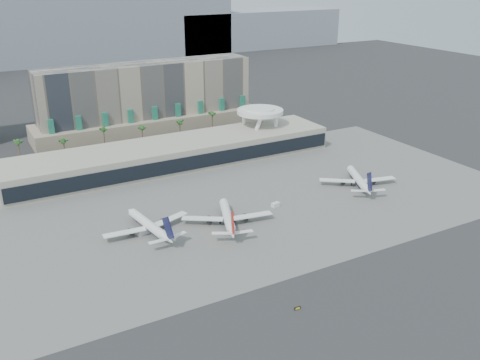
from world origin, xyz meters
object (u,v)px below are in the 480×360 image
airliner_centre (228,216)px  service_vehicle_a (143,231)px  taxiway_sign (297,308)px  service_vehicle_b (276,205)px  airliner_right (358,179)px  airliner_left (149,225)px

airliner_centre → service_vehicle_a: (-32.46, 7.90, -2.08)m
service_vehicle_a → taxiway_sign: 72.70m
service_vehicle_a → taxiway_sign: (24.02, -68.61, -0.74)m
service_vehicle_b → taxiway_sign: (-34.00, -65.42, -0.46)m
airliner_right → airliner_centre: bearing=-150.7°
airliner_left → service_vehicle_b: (55.38, -3.52, -2.30)m
airliner_left → service_vehicle_b: size_ratio=10.37×
airliner_left → airliner_right: airliner_right is taller
airliner_left → airliner_centre: size_ratio=1.03×
service_vehicle_b → airliner_right: bearing=-10.3°
service_vehicle_a → service_vehicle_b: bearing=-16.4°
taxiway_sign → service_vehicle_b: bearing=68.0°
airliner_centre → taxiway_sign: size_ratio=17.63×
service_vehicle_a → service_vehicle_b: (58.02, -3.20, -0.28)m
service_vehicle_b → taxiway_sign: 73.72m
airliner_left → airliner_centre: airliner_centre is taller
service_vehicle_a → service_vehicle_b: service_vehicle_a is taller
service_vehicle_a → airliner_left: bearing=-6.3°
airliner_centre → service_vehicle_b: bearing=31.3°
airliner_right → service_vehicle_a: size_ratio=7.13×
service_vehicle_a → airliner_centre: bearing=-27.0°
taxiway_sign → service_vehicle_a: bearing=114.7°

